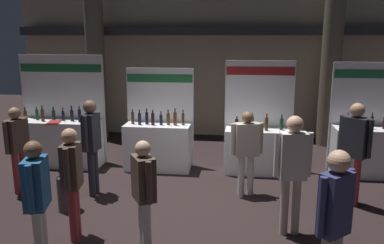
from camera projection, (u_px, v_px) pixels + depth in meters
ground_plane at (189, 205)px, 6.95m from camera, size 24.00×24.00×0.00m
hall_colonnade at (211, 43)px, 11.25m from camera, size 11.30×1.17×5.56m
exhibitor_booth_0 at (60, 138)px, 8.97m from camera, size 1.98×0.74×2.51m
exhibitor_booth_1 at (158, 143)px, 8.72m from camera, size 1.52×0.66×2.23m
exhibitor_booth_2 at (258, 145)px, 8.52m from camera, size 1.50×0.66×2.41m
exhibitor_booth_3 at (375, 147)px, 8.28m from camera, size 1.80×0.66×2.39m
trash_bin at (67, 193)px, 6.67m from camera, size 0.33×0.33×0.60m
visitor_0 at (247, 146)px, 7.19m from camera, size 0.59×0.33×1.59m
visitor_1 at (354, 144)px, 6.75m from camera, size 0.48×0.47×1.82m
visitor_2 at (72, 175)px, 5.58m from camera, size 0.28×0.52×1.67m
visitor_3 at (37, 192)px, 4.92m from camera, size 0.33×0.57×1.68m
visitor_4 at (293, 165)px, 5.70m from camera, size 0.55×0.27×1.82m
visitor_5 at (92, 140)px, 7.17m from camera, size 0.26×0.50×1.80m
visitor_6 at (17, 143)px, 7.32m from camera, size 0.33×0.54×1.64m
visitor_8 at (144, 187)px, 5.27m from camera, size 0.41×0.48×1.58m
visitor_9 at (334, 217)px, 4.13m from camera, size 0.41×0.38×1.79m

